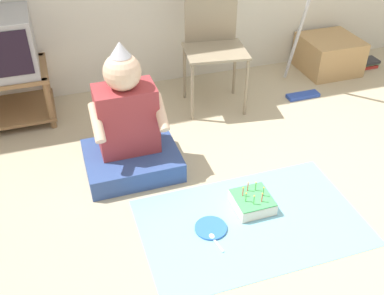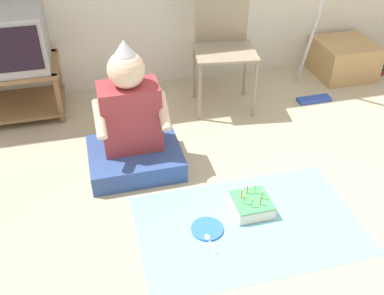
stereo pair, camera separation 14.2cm
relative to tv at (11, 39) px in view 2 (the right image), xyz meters
name	(u,v)px [view 2 (the right image)]	position (x,y,z in m)	size (l,w,h in m)	color
ground_plane	(304,231)	(1.56, -1.73, -0.61)	(16.00, 16.00, 0.00)	tan
tv_stand	(22,85)	(0.00, 0.00, -0.37)	(0.59, 0.50, 0.40)	olive
tv	(11,39)	(0.00, 0.00, 0.00)	(0.49, 0.49, 0.42)	#99999E
folding_chair	(223,39)	(1.54, -0.22, -0.07)	(0.51, 0.45, 0.92)	gray
cardboard_box_stack	(343,58)	(2.75, -0.02, -0.46)	(0.49, 0.48, 0.31)	tan
dust_mop	(316,55)	(2.29, -0.31, -0.24)	(0.28, 0.39, 1.25)	#2D4CB2
person_seated	(132,129)	(0.72, -0.88, -0.33)	(0.60, 0.49, 0.88)	#334C8C
party_cloth	(248,225)	(1.27, -1.61, -0.61)	(1.27, 0.79, 0.01)	#7FC6E0
birthday_cake	(251,205)	(1.33, -1.50, -0.57)	(0.22, 0.22, 0.15)	#F4E0C6
paper_plate	(207,229)	(1.03, -1.59, -0.60)	(0.18, 0.18, 0.01)	blue
plastic_spoon_near	(208,239)	(1.02, -1.67, -0.60)	(0.04, 0.14, 0.01)	white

